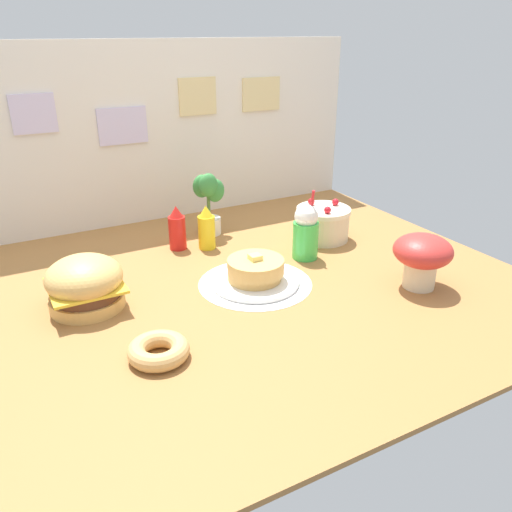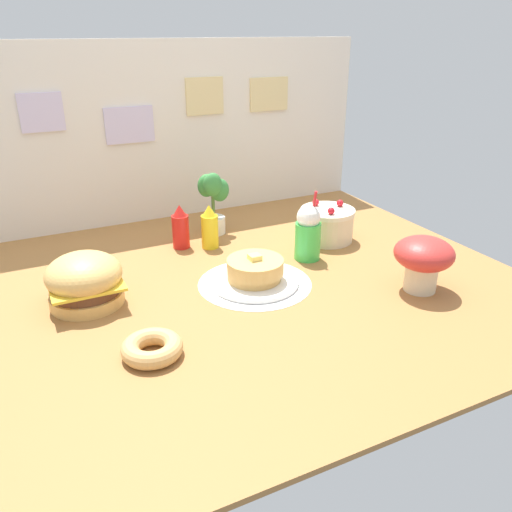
{
  "view_description": "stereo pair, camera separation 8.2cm",
  "coord_description": "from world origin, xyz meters",
  "px_view_note": "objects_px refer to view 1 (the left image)",
  "views": [
    {
      "loc": [
        -0.88,
        -1.72,
        0.99
      ],
      "look_at": [
        0.07,
        0.02,
        0.11
      ],
      "focal_mm": 36.26,
      "sensor_mm": 36.0,
      "label": 1
    },
    {
      "loc": [
        -0.81,
        -1.76,
        0.99
      ],
      "look_at": [
        0.07,
        0.02,
        0.11
      ],
      "focal_mm": 36.26,
      "sensor_mm": 36.0,
      "label": 2
    }
  ],
  "objects_px": {
    "pancake_stack": "(255,273)",
    "potted_plant": "(209,201)",
    "burger": "(85,284)",
    "cream_soda_cup": "(306,232)",
    "layer_cake": "(323,223)",
    "mustard_bottle": "(207,229)",
    "ketchup_bottle": "(177,229)",
    "donut_pink_glaze": "(159,350)",
    "mushroom_stool": "(422,256)"
  },
  "relations": [
    {
      "from": "mustard_bottle",
      "to": "potted_plant",
      "type": "xyz_separation_m",
      "value": [
        0.09,
        0.17,
        0.08
      ]
    },
    {
      "from": "burger",
      "to": "mushroom_stool",
      "type": "height_order",
      "value": "mushroom_stool"
    },
    {
      "from": "mustard_bottle",
      "to": "mushroom_stool",
      "type": "xyz_separation_m",
      "value": [
        0.61,
        -0.8,
        0.04
      ]
    },
    {
      "from": "burger",
      "to": "cream_soda_cup",
      "type": "distance_m",
      "value": 1.0
    },
    {
      "from": "layer_cake",
      "to": "mushroom_stool",
      "type": "bearing_deg",
      "value": -86.38
    },
    {
      "from": "ketchup_bottle",
      "to": "pancake_stack",
      "type": "bearing_deg",
      "value": -73.85
    },
    {
      "from": "pancake_stack",
      "to": "mustard_bottle",
      "type": "distance_m",
      "value": 0.46
    },
    {
      "from": "cream_soda_cup",
      "to": "potted_plant",
      "type": "xyz_separation_m",
      "value": [
        -0.27,
        0.5,
        0.05
      ]
    },
    {
      "from": "mustard_bottle",
      "to": "donut_pink_glaze",
      "type": "height_order",
      "value": "mustard_bottle"
    },
    {
      "from": "burger",
      "to": "mustard_bottle",
      "type": "height_order",
      "value": "mustard_bottle"
    },
    {
      "from": "layer_cake",
      "to": "mustard_bottle",
      "type": "distance_m",
      "value": 0.59
    },
    {
      "from": "ketchup_bottle",
      "to": "cream_soda_cup",
      "type": "distance_m",
      "value": 0.62
    },
    {
      "from": "burger",
      "to": "pancake_stack",
      "type": "height_order",
      "value": "burger"
    },
    {
      "from": "mustard_bottle",
      "to": "ketchup_bottle",
      "type": "bearing_deg",
      "value": 154.07
    },
    {
      "from": "mustard_bottle",
      "to": "mushroom_stool",
      "type": "distance_m",
      "value": 1.01
    },
    {
      "from": "cream_soda_cup",
      "to": "donut_pink_glaze",
      "type": "distance_m",
      "value": 0.98
    },
    {
      "from": "potted_plant",
      "to": "mushroom_stool",
      "type": "distance_m",
      "value": 1.1
    },
    {
      "from": "layer_cake",
      "to": "burger",
      "type": "bearing_deg",
      "value": -173.06
    },
    {
      "from": "burger",
      "to": "mushroom_stool",
      "type": "xyz_separation_m",
      "value": [
        1.25,
        -0.49,
        0.04
      ]
    },
    {
      "from": "donut_pink_glaze",
      "to": "potted_plant",
      "type": "relative_size",
      "value": 0.61
    },
    {
      "from": "donut_pink_glaze",
      "to": "mushroom_stool",
      "type": "xyz_separation_m",
      "value": [
        1.12,
        -0.03,
        0.11
      ]
    },
    {
      "from": "pancake_stack",
      "to": "potted_plant",
      "type": "relative_size",
      "value": 1.11
    },
    {
      "from": "cream_soda_cup",
      "to": "mushroom_stool",
      "type": "distance_m",
      "value": 0.54
    },
    {
      "from": "potted_plant",
      "to": "burger",
      "type": "bearing_deg",
      "value": -146.28
    },
    {
      "from": "burger",
      "to": "ketchup_bottle",
      "type": "xyz_separation_m",
      "value": [
        0.51,
        0.38,
        0.0
      ]
    },
    {
      "from": "donut_pink_glaze",
      "to": "potted_plant",
      "type": "bearing_deg",
      "value": 57.58
    },
    {
      "from": "pancake_stack",
      "to": "potted_plant",
      "type": "bearing_deg",
      "value": 83.72
    },
    {
      "from": "donut_pink_glaze",
      "to": "ketchup_bottle",
      "type": "bearing_deg",
      "value": 65.39
    },
    {
      "from": "cream_soda_cup",
      "to": "potted_plant",
      "type": "relative_size",
      "value": 0.98
    },
    {
      "from": "burger",
      "to": "ketchup_bottle",
      "type": "bearing_deg",
      "value": 36.42
    },
    {
      "from": "layer_cake",
      "to": "mushroom_stool",
      "type": "relative_size",
      "value": 1.13
    },
    {
      "from": "mustard_bottle",
      "to": "potted_plant",
      "type": "relative_size",
      "value": 0.66
    },
    {
      "from": "mustard_bottle",
      "to": "potted_plant",
      "type": "height_order",
      "value": "potted_plant"
    },
    {
      "from": "ketchup_bottle",
      "to": "mustard_bottle",
      "type": "height_order",
      "value": "same"
    },
    {
      "from": "mustard_bottle",
      "to": "donut_pink_glaze",
      "type": "bearing_deg",
      "value": -123.36
    },
    {
      "from": "cream_soda_cup",
      "to": "potted_plant",
      "type": "bearing_deg",
      "value": 118.11
    },
    {
      "from": "layer_cake",
      "to": "donut_pink_glaze",
      "type": "xyz_separation_m",
      "value": [
        -1.08,
        -0.61,
        -0.05
      ]
    },
    {
      "from": "mustard_bottle",
      "to": "donut_pink_glaze",
      "type": "distance_m",
      "value": 0.93
    },
    {
      "from": "layer_cake",
      "to": "mustard_bottle",
      "type": "height_order",
      "value": "mustard_bottle"
    },
    {
      "from": "layer_cake",
      "to": "potted_plant",
      "type": "bearing_deg",
      "value": 144.31
    },
    {
      "from": "mushroom_stool",
      "to": "ketchup_bottle",
      "type": "bearing_deg",
      "value": 130.32
    },
    {
      "from": "burger",
      "to": "pancake_stack",
      "type": "distance_m",
      "value": 0.68
    },
    {
      "from": "layer_cake",
      "to": "cream_soda_cup",
      "type": "distance_m",
      "value": 0.26
    },
    {
      "from": "potted_plant",
      "to": "mushroom_stool",
      "type": "bearing_deg",
      "value": -62.11
    },
    {
      "from": "layer_cake",
      "to": "potted_plant",
      "type": "distance_m",
      "value": 0.59
    },
    {
      "from": "pancake_stack",
      "to": "layer_cake",
      "type": "bearing_deg",
      "value": 27.55
    },
    {
      "from": "burger",
      "to": "pancake_stack",
      "type": "xyz_separation_m",
      "value": [
        0.66,
        -0.14,
        -0.05
      ]
    },
    {
      "from": "burger",
      "to": "layer_cake",
      "type": "distance_m",
      "value": 1.21
    },
    {
      "from": "ketchup_bottle",
      "to": "mustard_bottle",
      "type": "xyz_separation_m",
      "value": [
        0.13,
        -0.06,
        0.0
      ]
    },
    {
      "from": "pancake_stack",
      "to": "layer_cake",
      "type": "xyz_separation_m",
      "value": [
        0.54,
        0.28,
        0.03
      ]
    }
  ]
}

